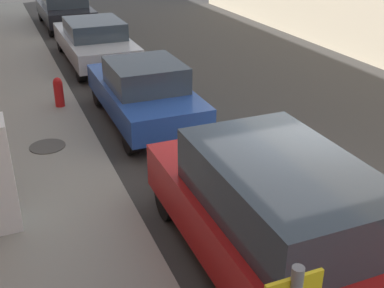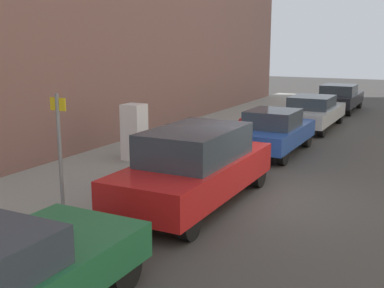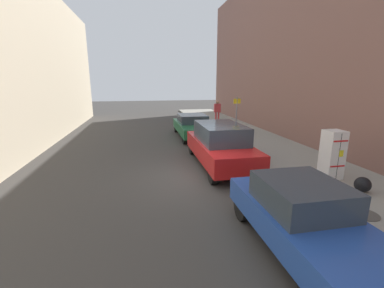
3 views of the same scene
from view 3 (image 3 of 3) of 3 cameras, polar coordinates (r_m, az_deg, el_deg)
The scene contains 10 objects.
ground_plane at distance 9.42m, azimuth 0.92°, elevation -7.32°, with size 80.00×80.00×0.00m, color #383533.
sidewalk_slab at distance 11.18m, azimuth 24.13°, elevation -4.78°, with size 3.96×44.00×0.14m, color gray.
discarded_refrigerator at distance 9.99m, azimuth 28.72°, elevation -2.01°, with size 0.60×0.61×1.65m.
manhole_cover at distance 7.92m, azimuth 33.89°, elevation -12.83°, with size 0.70×0.70×0.02m, color #47443F.
street_sign_post at distance 13.25m, azimuth 9.80°, elevation 5.49°, with size 0.36×0.07×2.50m.
trash_bag at distance 9.33m, azimuth 33.68°, elevation -7.51°, with size 0.46×0.46×0.46m, color black.
pedestrian_walking_far at distance 20.84m, azimuth 5.65°, elevation 7.53°, with size 0.51×0.24×1.77m.
parked_sedan_green at distance 16.06m, azimuth 0.19°, elevation 4.12°, with size 1.89×4.72×1.38m.
parked_suv_red at distance 10.53m, azimuth 6.30°, elevation -0.12°, with size 1.88×4.89×1.72m.
parked_hatchback_blue at distance 5.77m, azimuth 23.59°, elevation -14.75°, with size 1.71×4.04×1.44m.
Camera 3 is at (1.83, 8.61, 3.37)m, focal length 24.00 mm.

